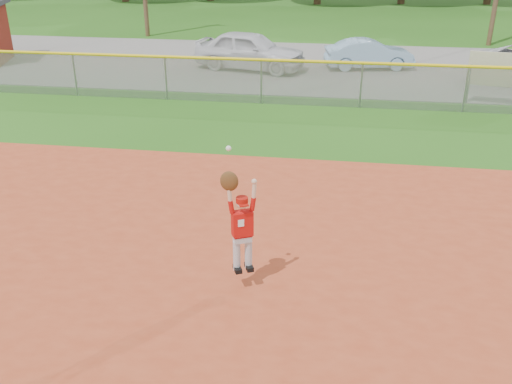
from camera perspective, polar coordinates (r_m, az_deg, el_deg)
ground at (r=10.79m, az=-6.93°, el=-6.23°), size 120.00×120.00×0.00m
clay_infield at (r=8.49m, az=-12.31°, el=-16.54°), size 24.00×16.00×0.04m
parking_strip at (r=25.59m, az=2.44°, el=12.62°), size 44.00×10.00×0.03m
car_white_a at (r=24.49m, az=-0.63°, el=13.98°), size 4.92×2.84×1.57m
car_blue at (r=25.10m, az=11.24°, el=13.37°), size 3.84×1.98×1.21m
sponsor_sign at (r=20.89m, az=23.19°, el=11.06°), size 2.00×0.38×1.79m
outfield_fence at (r=19.60m, az=0.54°, el=11.32°), size 40.06×0.10×1.55m
ballplayer at (r=9.14m, az=-1.57°, el=-3.04°), size 0.58×0.35×2.21m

